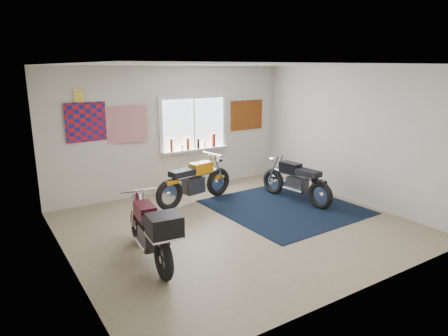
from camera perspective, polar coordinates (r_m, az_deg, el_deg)
ground at (r=6.96m, az=1.98°, el=-8.27°), size 5.50×5.50×0.00m
room_shell at (r=6.52m, az=2.11°, el=5.19°), size 5.50×5.50×5.50m
navy_rug at (r=7.94m, az=8.64°, el=-5.51°), size 2.58×2.68×0.01m
window_assembly at (r=8.90m, az=-4.35°, el=5.81°), size 1.66×0.17×1.26m
oil_bottles at (r=8.90m, az=-4.12°, el=3.59°), size 1.14×0.09×0.30m
flag_display at (r=7.98m, az=-20.05°, el=9.69°), size 1.60×0.10×1.17m
triumph_poster at (r=9.65m, az=3.26°, el=7.56°), size 0.90×0.03×0.70m
yellow_triumph at (r=8.03m, az=-4.21°, el=-2.06°), size 1.88×0.62×0.95m
black_chrome_bike at (r=8.22m, az=10.24°, el=-1.97°), size 0.55×1.80×0.92m
maroon_tourer at (r=5.61m, az=-10.27°, el=-8.93°), size 0.61×1.81×0.92m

